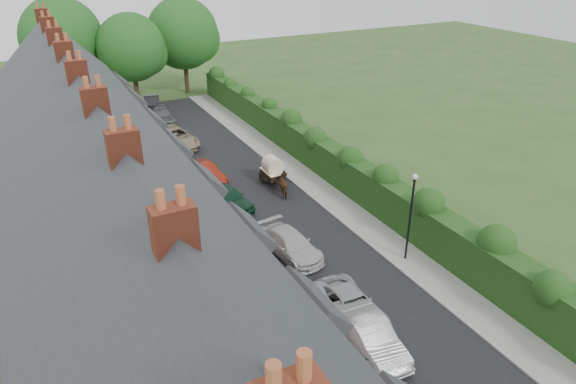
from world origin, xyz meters
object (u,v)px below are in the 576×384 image
object	(u,v)px
car_white	(291,244)
horse	(285,185)
car_silver_a	(369,335)
car_green	(228,198)
car_black	(150,111)
car_beige	(174,137)
lamppost	(411,207)
car_grey	(162,116)
horse_cart	(273,169)
car_silver_b	(351,306)
car_red	(205,173)

from	to	relation	value
car_white	horse	size ratio (longest dim) A/B	2.55
car_silver_a	car_green	xyz separation A→B (m)	(-0.70, 14.70, -0.01)
car_green	car_black	bearing A→B (deg)	76.67
car_white	car_green	world-z (taller)	car_green
car_silver_a	horse	world-z (taller)	horse
car_beige	horse	distance (m)	13.09
lamppost	car_grey	bearing A→B (deg)	101.01
car_silver_a	car_white	xyz separation A→B (m)	(0.39, 7.95, -0.07)
horse	horse_cart	bearing A→B (deg)	-79.12
car_silver_a	car_silver_b	xyz separation A→B (m)	(0.42, 2.00, -0.10)
lamppost	car_beige	size ratio (longest dim) A/B	0.91
car_silver_a	car_grey	xyz separation A→B (m)	(0.06, 33.60, -0.09)
horse	car_black	bearing A→B (deg)	-68.09
car_grey	car_black	distance (m)	2.12
car_silver_b	car_grey	world-z (taller)	car_grey
car_white	car_black	size ratio (longest dim) A/B	1.24
car_silver_b	car_grey	xyz separation A→B (m)	(-0.36, 31.60, 0.01)
car_silver_b	car_white	bearing A→B (deg)	92.16
lamppost	car_grey	xyz separation A→B (m)	(-5.64, 29.00, -2.65)
car_grey	horse_cart	bearing A→B (deg)	-75.90
lamppost	car_grey	distance (m)	29.66
car_beige	horse_cart	distance (m)	11.27
lamppost	car_green	world-z (taller)	lamppost
car_white	car_beige	distance (m)	19.12
car_red	car_grey	xyz separation A→B (m)	(0.76, 14.41, -0.03)
lamppost	car_black	world-z (taller)	lamppost
car_silver_a	car_grey	distance (m)	33.60
car_silver_a	car_green	world-z (taller)	car_silver_a
car_silver_b	car_black	xyz separation A→B (m)	(-1.07, 33.60, -0.00)
car_silver_a	horse	size ratio (longest dim) A/B	2.48
car_silver_a	horse_cart	bearing A→B (deg)	81.26
car_black	horse_cart	xyz separation A→B (m)	(4.09, -19.03, 0.57)
car_beige	car_silver_a	bearing A→B (deg)	-99.89
car_silver_a	horse_cart	world-z (taller)	horse_cart
car_black	horse	distance (m)	21.37
car_silver_b	horse	world-z (taller)	horse
car_white	car_beige	bearing A→B (deg)	86.41
car_silver_a	car_beige	distance (m)	27.05
horse_cart	car_white	bearing A→B (deg)	-109.50
car_silver_a	car_white	size ratio (longest dim) A/B	0.97
car_beige	car_black	xyz separation A→B (m)	(0.05, 8.56, -0.15)
car_beige	car_black	bearing A→B (deg)	78.27
car_red	car_green	bearing A→B (deg)	-102.34
horse	car_red	bearing A→B (deg)	-36.90
lamppost	car_silver_a	size ratio (longest dim) A/B	1.15
car_silver_b	car_black	distance (m)	33.62
car_white	car_red	bearing A→B (deg)	88.68
car_white	car_green	bearing A→B (deg)	92.32
lamppost	car_white	size ratio (longest dim) A/B	1.12
horse_cart	car_red	bearing A→B (deg)	147.67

